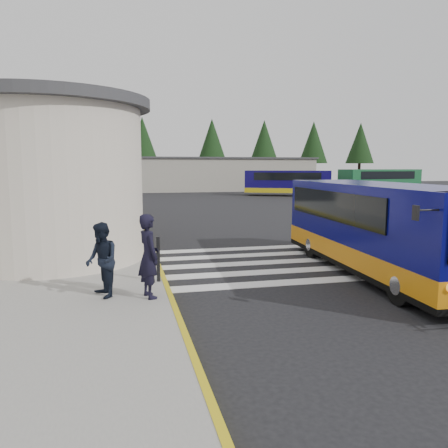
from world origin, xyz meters
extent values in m
plane|color=black|center=(0.00, 0.00, 0.00)|extent=(140.00, 140.00, 0.00)
cube|color=gray|center=(-9.00, 4.00, 0.07)|extent=(10.00, 34.00, 0.15)
cube|color=gold|center=(-4.05, 4.00, 0.08)|extent=(0.12, 34.00, 0.16)
cylinder|color=beige|center=(-7.00, 0.50, 2.40)|extent=(5.20, 5.20, 4.50)
cylinder|color=#38383A|center=(-7.00, 0.50, 4.80)|extent=(5.80, 5.80, 0.30)
cube|color=black|center=(-6.48, 5.00, 1.25)|extent=(0.08, 1.20, 2.20)
cube|color=#38383A|center=(-6.00, 5.00, 2.55)|extent=(1.20, 1.80, 0.12)
cube|color=silver|center=(-0.50, -3.20, 0.01)|extent=(8.00, 0.55, 0.01)
cube|color=silver|center=(-0.50, -2.00, 0.01)|extent=(8.00, 0.55, 0.01)
cube|color=silver|center=(-0.50, -0.80, 0.01)|extent=(8.00, 0.55, 0.01)
cube|color=silver|center=(-0.50, 0.40, 0.01)|extent=(8.00, 0.55, 0.01)
cube|color=silver|center=(-0.50, 1.60, 0.01)|extent=(8.00, 0.55, 0.01)
cube|color=gray|center=(6.00, 42.00, 2.00)|extent=(26.00, 8.00, 4.00)
cube|color=#38383A|center=(6.00, 42.00, 4.10)|extent=(26.40, 8.40, 0.20)
cylinder|color=black|center=(-12.00, 50.00, 1.80)|extent=(0.44, 0.44, 3.60)
cone|color=black|center=(-12.00, 50.00, 6.80)|extent=(4.40, 4.40, 6.40)
cylinder|color=black|center=(-2.00, 50.00, 1.80)|extent=(0.44, 0.44, 3.60)
cone|color=black|center=(-2.00, 50.00, 6.80)|extent=(4.40, 4.40, 6.40)
cylinder|color=black|center=(8.00, 50.00, 1.80)|extent=(0.44, 0.44, 3.60)
cone|color=black|center=(8.00, 50.00, 6.80)|extent=(4.40, 4.40, 6.40)
cylinder|color=black|center=(16.00, 50.00, 1.80)|extent=(0.44, 0.44, 3.60)
cone|color=black|center=(16.00, 50.00, 6.80)|extent=(4.40, 4.40, 6.40)
cylinder|color=black|center=(24.00, 50.00, 1.80)|extent=(0.44, 0.44, 3.60)
cone|color=black|center=(24.00, 50.00, 6.80)|extent=(4.40, 4.40, 6.40)
cylinder|color=black|center=(32.00, 50.00, 1.80)|extent=(0.44, 0.44, 3.60)
cone|color=black|center=(32.00, 50.00, 6.80)|extent=(4.40, 4.40, 6.40)
cube|color=#07085A|center=(1.89, -2.83, 1.43)|extent=(2.70, 8.28, 2.13)
cube|color=#CA770D|center=(1.89, -2.83, 0.62)|extent=(2.73, 8.31, 0.51)
cube|color=black|center=(1.89, -2.83, 0.32)|extent=(2.72, 8.30, 0.20)
cube|color=black|center=(0.78, -2.04, 1.86)|extent=(0.36, 5.99, 0.82)
cube|color=black|center=(3.08, -2.16, 1.86)|extent=(0.36, 5.99, 0.82)
cylinder|color=black|center=(0.75, -5.49, 0.44)|extent=(0.32, 0.88, 0.87)
cylinder|color=black|center=(1.02, -0.42, 0.44)|extent=(0.32, 0.88, 0.87)
cylinder|color=black|center=(3.01, -0.52, 0.44)|extent=(0.32, 0.88, 0.87)
cube|color=black|center=(0.09, -6.68, 2.13)|extent=(0.05, 0.17, 0.27)
imported|color=black|center=(-4.50, -4.16, 1.06)|extent=(0.61, 0.76, 1.82)
imported|color=black|center=(-5.48, -3.93, 0.96)|extent=(0.84, 0.95, 1.63)
cylinder|color=black|center=(-4.20, -2.87, 0.71)|extent=(0.09, 0.09, 1.11)
cube|color=#0D064F|center=(11.85, 29.40, 1.51)|extent=(8.90, 6.13, 2.24)
cube|color=gold|center=(11.85, 29.40, 0.60)|extent=(8.94, 6.17, 0.49)
cube|color=black|center=(11.85, 29.40, 2.04)|extent=(7.19, 5.29, 0.78)
cube|color=#16522B|center=(22.20, 28.85, 1.58)|extent=(9.42, 3.85, 2.34)
cube|color=gold|center=(22.20, 28.85, 0.63)|extent=(9.46, 3.88, 0.51)
cube|color=black|center=(22.20, 28.85, 2.13)|extent=(7.42, 3.60, 0.81)
camera|label=1|loc=(-5.01, -13.46, 2.94)|focal=35.00mm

